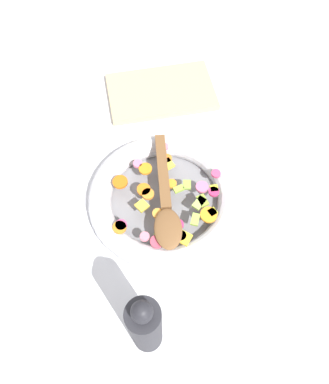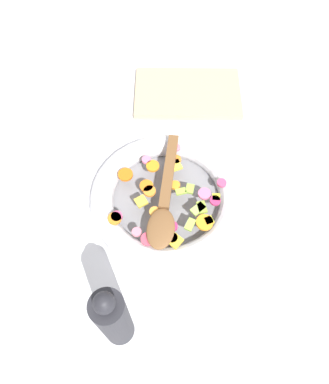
{
  "view_description": "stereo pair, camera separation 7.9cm",
  "coord_description": "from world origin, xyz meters",
  "px_view_note": "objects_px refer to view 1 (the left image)",
  "views": [
    {
      "loc": [
        -0.08,
        -0.38,
        0.74
      ],
      "look_at": [
        0.0,
        0.0,
        0.05
      ],
      "focal_mm": 35.0,
      "sensor_mm": 36.0,
      "label": 1
    },
    {
      "loc": [
        0.0,
        -0.39,
        0.74
      ],
      "look_at": [
        0.0,
        0.0,
        0.05
      ],
      "focal_mm": 35.0,
      "sensor_mm": 36.0,
      "label": 2
    }
  ],
  "objects_px": {
    "pepper_mill": "(145,326)",
    "wooden_spoon": "(166,201)",
    "skillet": "(164,198)",
    "cutting_board": "(161,92)"
  },
  "relations": [
    {
      "from": "skillet",
      "to": "pepper_mill",
      "type": "height_order",
      "value": "pepper_mill"
    },
    {
      "from": "pepper_mill",
      "to": "skillet",
      "type": "bearing_deg",
      "value": 72.68
    },
    {
      "from": "skillet",
      "to": "wooden_spoon",
      "type": "xyz_separation_m",
      "value": [
        -0.0,
        -0.03,
        0.04
      ]
    },
    {
      "from": "wooden_spoon",
      "to": "cutting_board",
      "type": "distance_m",
      "value": 0.36
    },
    {
      "from": "pepper_mill",
      "to": "cutting_board",
      "type": "relative_size",
      "value": 0.84
    },
    {
      "from": "skillet",
      "to": "cutting_board",
      "type": "relative_size",
      "value": 1.2
    },
    {
      "from": "cutting_board",
      "to": "skillet",
      "type": "bearing_deg",
      "value": -99.55
    },
    {
      "from": "pepper_mill",
      "to": "wooden_spoon",
      "type": "bearing_deg",
      "value": 71.43
    },
    {
      "from": "wooden_spoon",
      "to": "pepper_mill",
      "type": "distance_m",
      "value": 0.26
    },
    {
      "from": "wooden_spoon",
      "to": "pepper_mill",
      "type": "bearing_deg",
      "value": -108.57
    }
  ]
}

